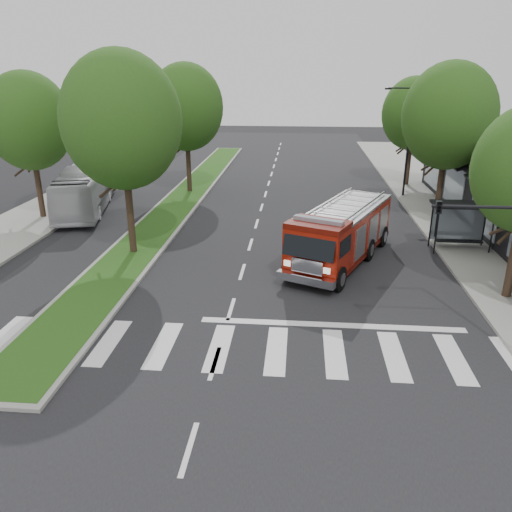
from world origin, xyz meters
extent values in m
plane|color=black|center=(0.00, 0.00, 0.00)|extent=(140.00, 140.00, 0.00)
cube|color=gray|center=(12.50, 10.00, 0.07)|extent=(5.00, 80.00, 0.15)
cube|color=gray|center=(-14.50, 10.00, 0.07)|extent=(5.00, 80.00, 0.15)
cube|color=gray|center=(-6.00, 18.00, 0.07)|extent=(3.00, 50.00, 0.14)
cube|color=#1D4212|center=(-6.00, 18.00, 0.14)|extent=(2.60, 49.50, 0.02)
cylinder|color=black|center=(9.80, 7.40, 1.25)|extent=(0.08, 0.08, 2.50)
cylinder|color=black|center=(12.60, 7.40, 1.25)|extent=(0.08, 0.08, 2.50)
cylinder|color=black|center=(9.80, 8.60, 1.25)|extent=(0.08, 0.08, 2.50)
cylinder|color=black|center=(12.60, 8.60, 1.25)|extent=(0.08, 0.08, 2.50)
cube|color=black|center=(11.20, 8.00, 2.55)|extent=(3.20, 1.60, 0.12)
cube|color=#8C99A5|center=(11.20, 8.70, 1.30)|extent=(2.80, 0.04, 1.80)
cube|color=black|center=(11.20, 8.00, 0.55)|extent=(2.40, 0.40, 0.08)
cylinder|color=black|center=(11.50, 14.00, 2.20)|extent=(0.36, 0.36, 4.40)
ellipsoid|color=#12390F|center=(11.50, 14.00, 6.50)|extent=(5.60, 5.60, 6.44)
cylinder|color=black|center=(11.50, 24.00, 1.98)|extent=(0.36, 0.36, 3.96)
ellipsoid|color=#12390F|center=(11.50, 24.00, 5.85)|extent=(5.00, 5.00, 5.75)
cylinder|color=black|center=(-6.00, 6.00, 2.31)|extent=(0.36, 0.36, 4.62)
ellipsoid|color=#12390F|center=(-6.00, 6.00, 6.83)|extent=(5.80, 5.80, 6.67)
cylinder|color=black|center=(-6.00, 20.00, 2.20)|extent=(0.36, 0.36, 4.40)
ellipsoid|color=#12390F|center=(-6.00, 20.00, 6.50)|extent=(5.60, 5.60, 6.44)
cylinder|color=black|center=(-14.00, 12.00, 2.09)|extent=(0.36, 0.36, 4.18)
ellipsoid|color=#12390F|center=(-14.00, 12.00, 6.17)|extent=(5.20, 5.20, 5.98)
cylinder|color=black|center=(8.50, -3.50, 5.40)|extent=(4.00, 0.10, 0.10)
imported|color=black|center=(6.70, -3.50, 5.00)|extent=(0.18, 0.22, 1.10)
cylinder|color=black|center=(10.50, 20.00, 4.00)|extent=(0.16, 0.16, 8.00)
cylinder|color=black|center=(9.60, 20.00, 7.90)|extent=(1.80, 0.10, 0.10)
cube|color=black|center=(8.70, 20.00, 7.85)|extent=(0.45, 0.20, 0.12)
cube|color=#550C04|center=(4.79, 5.89, 0.51)|extent=(5.86, 8.93, 0.26)
cube|color=maroon|center=(5.12, 6.64, 1.59)|extent=(5.02, 7.05, 2.05)
cube|color=maroon|center=(3.49, 2.98, 1.59)|extent=(3.10, 2.73, 2.16)
cube|color=#B2B2B7|center=(5.12, 6.64, 2.67)|extent=(5.02, 7.05, 0.12)
cylinder|color=#B2B2B7|center=(4.28, 7.02, 2.88)|extent=(2.60, 5.67, 0.10)
cylinder|color=#B2B2B7|center=(5.97, 6.26, 2.88)|extent=(2.60, 5.67, 0.10)
cube|color=silver|center=(3.01, 1.90, 0.62)|extent=(2.59, 1.42, 0.36)
cube|color=#8C99A5|center=(3.49, 2.98, 2.98)|extent=(2.21, 1.25, 0.18)
cylinder|color=black|center=(2.29, 3.18, 0.56)|extent=(0.79, 1.18, 1.13)
cylinder|color=black|center=(4.45, 2.22, 0.56)|extent=(0.79, 1.18, 1.13)
cylinder|color=black|center=(4.04, 7.12, 0.56)|extent=(0.79, 1.18, 1.13)
cylinder|color=black|center=(6.20, 6.16, 0.56)|extent=(0.79, 1.18, 1.13)
cylinder|color=black|center=(5.05, 9.37, 0.56)|extent=(0.79, 1.18, 1.13)
cylinder|color=black|center=(7.21, 8.41, 0.56)|extent=(0.79, 1.18, 1.13)
imported|color=#B2B2B6|center=(-12.00, 14.46, 1.51)|extent=(4.96, 11.15, 3.02)
camera|label=1|loc=(2.62, -18.06, 9.14)|focal=35.00mm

